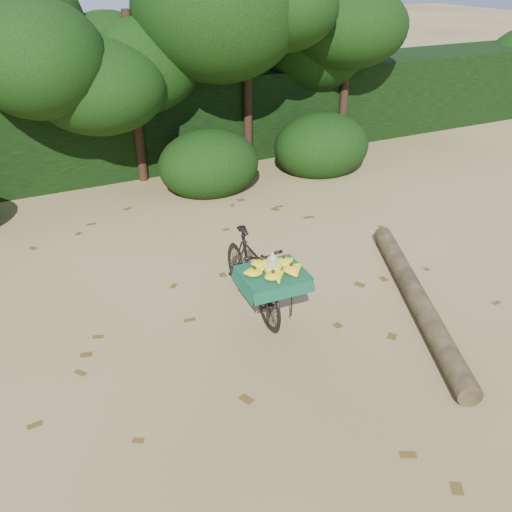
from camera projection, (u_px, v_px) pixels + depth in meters
name	position (u px, v px, depth m)	size (l,w,h in m)	color
ground	(229.00, 331.00, 6.47)	(80.00, 80.00, 0.00)	tan
vendor_bicycle	(253.00, 273.00, 6.64)	(0.75, 1.76, 1.01)	black
fallen_log	(417.00, 297.00, 6.87)	(0.26, 0.26, 3.58)	brown
hedge_backdrop	(102.00, 127.00, 10.98)	(26.00, 1.80, 1.80)	black
tree_row	(67.00, 81.00, 9.57)	(14.50, 2.00, 4.00)	black
bush_clumps	(158.00, 175.00, 9.82)	(8.80, 1.70, 0.90)	black
leaf_litter	(209.00, 303.00, 6.98)	(7.00, 7.30, 0.01)	#503C15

